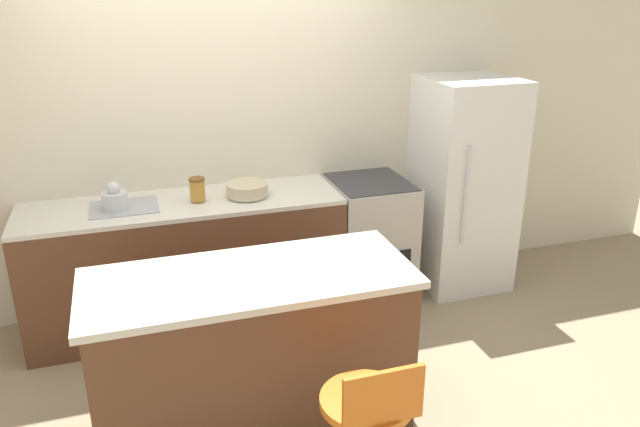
{
  "coord_description": "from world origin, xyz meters",
  "views": [
    {
      "loc": [
        -0.66,
        -3.77,
        2.38
      ],
      "look_at": [
        0.47,
        -0.28,
        0.97
      ],
      "focal_mm": 35.0,
      "sensor_mm": 36.0,
      "label": 1
    }
  ],
  "objects_px": {
    "kettle": "(114,198)",
    "mixing_bowl": "(247,189)",
    "refrigerator": "(463,184)",
    "oven_range": "(369,238)"
  },
  "relations": [
    {
      "from": "kettle",
      "to": "refrigerator",
      "type": "bearing_deg",
      "value": 0.2
    },
    {
      "from": "oven_range",
      "to": "mixing_bowl",
      "type": "distance_m",
      "value": 1.07
    },
    {
      "from": "kettle",
      "to": "mixing_bowl",
      "type": "xyz_separation_m",
      "value": [
        0.88,
        0.0,
        -0.03
      ]
    },
    {
      "from": "oven_range",
      "to": "refrigerator",
      "type": "height_order",
      "value": "refrigerator"
    },
    {
      "from": "refrigerator",
      "to": "mixing_bowl",
      "type": "relative_size",
      "value": 5.71
    },
    {
      "from": "kettle",
      "to": "mixing_bowl",
      "type": "distance_m",
      "value": 0.88
    },
    {
      "from": "refrigerator",
      "to": "kettle",
      "type": "height_order",
      "value": "refrigerator"
    },
    {
      "from": "mixing_bowl",
      "to": "refrigerator",
      "type": "bearing_deg",
      "value": 0.31
    },
    {
      "from": "refrigerator",
      "to": "kettle",
      "type": "distance_m",
      "value": 2.61
    },
    {
      "from": "oven_range",
      "to": "kettle",
      "type": "bearing_deg",
      "value": -179.22
    }
  ]
}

